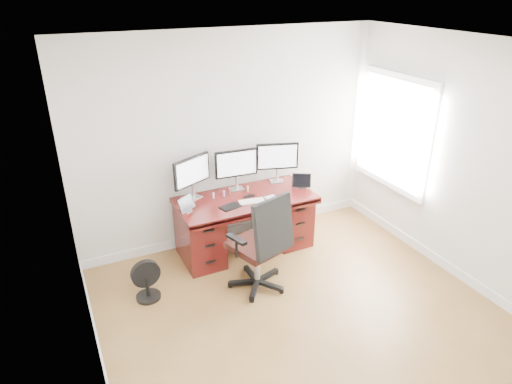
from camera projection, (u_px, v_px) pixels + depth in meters
name	position (u px, v px, depth m)	size (l,w,h in m)	color
ground	(322.00, 338.00, 4.46)	(4.50, 4.50, 0.00)	olive
back_wall	(230.00, 140.00, 5.72)	(4.00, 0.10, 2.70)	silver
right_wall	(486.00, 173.00, 4.75)	(0.10, 4.50, 2.70)	silver
desk	(245.00, 221.00, 5.78)	(1.70, 0.80, 0.75)	#470F0E
office_chair	(261.00, 259.00, 5.04)	(0.78, 0.78, 1.17)	black
floor_fan	(147.00, 281.00, 4.93)	(0.32, 0.27, 0.47)	black
monitor_left	(192.00, 172.00, 5.46)	(0.51, 0.27, 0.53)	silver
monitor_center	(236.00, 165.00, 5.69)	(0.55, 0.15, 0.53)	silver
monitor_right	(277.00, 158.00, 5.91)	(0.54, 0.19, 0.53)	silver
tablet_left	(187.00, 205.00, 5.23)	(0.24, 0.19, 0.19)	silver
tablet_right	(302.00, 182.00, 5.83)	(0.24, 0.18, 0.19)	silver
keyboard	(252.00, 201.00, 5.49)	(0.31, 0.13, 0.01)	silver
trackpad	(272.00, 198.00, 5.59)	(0.14, 0.14, 0.01)	silver
drawing_tablet	(230.00, 207.00, 5.37)	(0.24, 0.15, 0.01)	black
phone	(249.00, 196.00, 5.63)	(0.13, 0.06, 0.01)	black
figurine_pink	(214.00, 195.00, 5.57)	(0.03, 0.03, 0.08)	pink
figurine_purple	(224.00, 193.00, 5.63)	(0.03, 0.03, 0.08)	#9477E0
figurine_brown	(230.00, 192.00, 5.66)	(0.03, 0.03, 0.08)	brown
figurine_yellow	(248.00, 188.00, 5.75)	(0.03, 0.03, 0.08)	#E5D478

